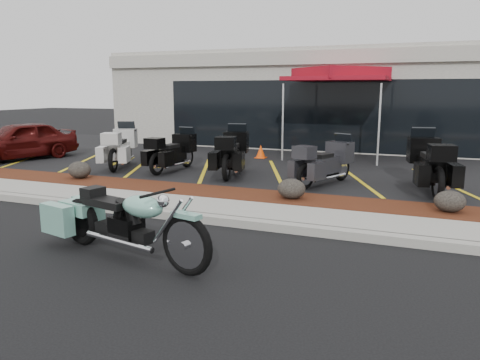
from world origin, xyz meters
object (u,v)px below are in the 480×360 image
at_px(parked_car, 19,141).
at_px(hero_cruiser, 187,236).
at_px(popup_canopy, 339,76).
at_px(traffic_cone, 261,151).
at_px(touring_white, 127,142).

bearing_deg(parked_car, hero_cruiser, -14.92).
relative_size(hero_cruiser, popup_canopy, 0.75).
bearing_deg(hero_cruiser, traffic_cone, 117.21).
relative_size(touring_white, popup_canopy, 0.54).
xyz_separation_m(hero_cruiser, popup_canopy, (-0.02, 11.07, 2.34)).
relative_size(touring_white, parked_car, 0.62).
bearing_deg(popup_canopy, touring_white, -124.19).
distance_m(hero_cruiser, touring_white, 9.22).
bearing_deg(hero_cruiser, popup_canopy, 103.69).
distance_m(touring_white, traffic_cone, 4.46).
height_order(parked_car, traffic_cone, parked_car).
height_order(hero_cruiser, parked_car, parked_car).
bearing_deg(parked_car, touring_white, 27.63).
bearing_deg(parked_car, traffic_cone, 43.00).
height_order(touring_white, parked_car, touring_white).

